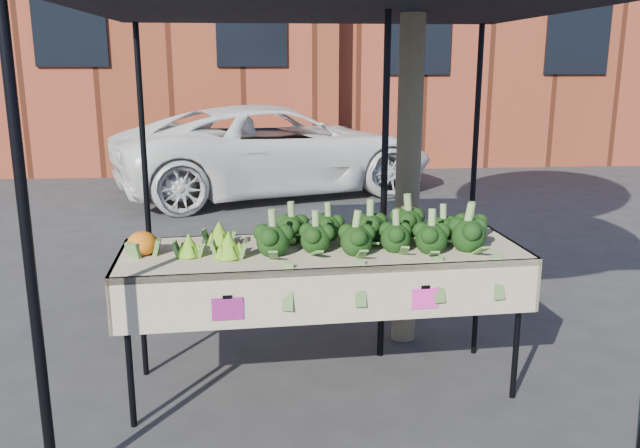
% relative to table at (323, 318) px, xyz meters
% --- Properties ---
extents(ground, '(90.00, 90.00, 0.00)m').
position_rel_table_xyz_m(ground, '(0.00, -0.05, -0.45)').
color(ground, '#28282B').
extents(table, '(2.44, 0.94, 0.90)m').
position_rel_table_xyz_m(table, '(0.00, 0.00, 0.00)').
color(table, '#BDB093').
rests_on(table, ground).
extents(canopy, '(3.16, 3.16, 2.74)m').
position_rel_table_xyz_m(canopy, '(0.09, 0.49, 0.92)').
color(canopy, black).
rests_on(canopy, ground).
extents(broccoli_heap, '(1.46, 0.56, 0.25)m').
position_rel_table_xyz_m(broccoli_heap, '(0.33, 0.03, 0.57)').
color(broccoli_heap, black).
rests_on(broccoli_heap, table).
extents(romanesco_cluster, '(0.42, 0.46, 0.19)m').
position_rel_table_xyz_m(romanesco_cluster, '(-0.66, -0.01, 0.55)').
color(romanesco_cluster, '#81C02C').
rests_on(romanesco_cluster, table).
extents(cauliflower_pair, '(0.19, 0.19, 0.17)m').
position_rel_table_xyz_m(cauliflower_pair, '(-1.05, -0.05, 0.54)').
color(cauliflower_pair, orange).
rests_on(cauliflower_pair, table).
extents(vehicle, '(1.99, 2.55, 4.86)m').
position_rel_table_xyz_m(vehicle, '(-0.14, 6.30, 1.98)').
color(vehicle, white).
rests_on(vehicle, ground).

